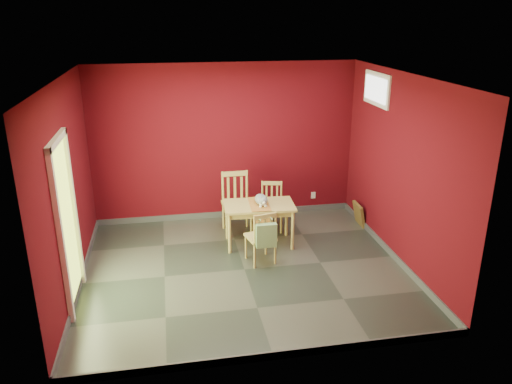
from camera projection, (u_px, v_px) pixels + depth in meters
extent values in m
plane|color=#2D342D|center=(244.00, 269.00, 7.12)|extent=(4.50, 4.50, 0.00)
plane|color=#4C070F|center=(225.00, 143.00, 8.51)|extent=(4.50, 0.00, 4.50)
plane|color=#4C070F|center=(276.00, 245.00, 4.81)|extent=(4.50, 0.00, 4.50)
plane|color=#4C070F|center=(67.00, 190.00, 6.27)|extent=(0.00, 4.00, 4.00)
plane|color=#4C070F|center=(401.00, 171.00, 7.04)|extent=(0.00, 4.00, 4.00)
plane|color=white|center=(243.00, 77.00, 6.20)|extent=(4.50, 4.50, 0.00)
cube|color=#3F4244|center=(227.00, 214.00, 8.94)|extent=(4.50, 0.02, 0.10)
cube|color=#3F4244|center=(274.00, 355.00, 5.26)|extent=(4.50, 0.02, 0.10)
cube|color=#3F4244|center=(81.00, 281.00, 6.72)|extent=(0.03, 4.00, 0.10)
cube|color=#3F4244|center=(391.00, 253.00, 7.48)|extent=(0.03, 4.00, 0.10)
cube|color=#B7D838|center=(66.00, 226.00, 6.02)|extent=(0.02, 0.85, 2.05)
cube|color=white|center=(61.00, 240.00, 5.58)|extent=(0.06, 0.08, 2.13)
cube|color=white|center=(74.00, 209.00, 6.44)|extent=(0.06, 0.08, 2.13)
cube|color=white|center=(56.00, 140.00, 5.66)|extent=(0.06, 1.01, 0.08)
cube|color=white|center=(377.00, 89.00, 7.62)|extent=(0.03, 0.90, 0.50)
cube|color=white|center=(375.00, 89.00, 7.62)|extent=(0.02, 0.76, 0.36)
cube|color=silver|center=(313.00, 195.00, 9.13)|extent=(0.08, 0.02, 0.12)
cube|color=tan|center=(259.00, 205.00, 7.68)|extent=(1.11, 0.69, 0.04)
cube|color=tan|center=(259.00, 209.00, 7.70)|extent=(0.99, 0.57, 0.09)
cylinder|color=tan|center=(230.00, 234.00, 7.50)|extent=(0.05, 0.05, 0.64)
cylinder|color=tan|center=(227.00, 220.00, 7.98)|extent=(0.05, 0.05, 0.64)
cylinder|color=tan|center=(293.00, 231.00, 7.61)|extent=(0.05, 0.05, 0.64)
cylinder|color=tan|center=(286.00, 217.00, 8.10)|extent=(0.05, 0.05, 0.64)
cube|color=#A66C2A|center=(259.00, 204.00, 7.68)|extent=(0.33, 0.62, 0.01)
cube|color=#A66C2A|center=(263.00, 221.00, 7.44)|extent=(0.30, 0.02, 0.30)
cube|color=tan|center=(237.00, 205.00, 8.16)|extent=(0.47, 0.47, 0.04)
cylinder|color=tan|center=(227.00, 225.00, 8.02)|extent=(0.04, 0.04, 0.46)
cylinder|color=tan|center=(223.00, 216.00, 8.39)|extent=(0.04, 0.04, 0.46)
cylinder|color=tan|center=(251.00, 223.00, 8.09)|extent=(0.04, 0.04, 0.46)
cylinder|color=tan|center=(247.00, 214.00, 8.46)|extent=(0.04, 0.04, 0.46)
cylinder|color=tan|center=(223.00, 186.00, 8.21)|extent=(0.04, 0.04, 0.50)
cylinder|color=tan|center=(247.00, 185.00, 8.28)|extent=(0.04, 0.04, 0.50)
cube|color=tan|center=(235.00, 174.00, 8.18)|extent=(0.43, 0.04, 0.08)
cube|color=tan|center=(228.00, 189.00, 8.24)|extent=(0.04, 0.02, 0.39)
cube|color=tan|center=(235.00, 188.00, 8.26)|extent=(0.04, 0.02, 0.39)
cube|color=tan|center=(242.00, 188.00, 8.28)|extent=(0.04, 0.02, 0.39)
cube|color=tan|center=(272.00, 208.00, 8.31)|extent=(0.45, 0.45, 0.04)
cylinder|color=tan|center=(262.00, 223.00, 8.23)|extent=(0.03, 0.03, 0.37)
cylinder|color=tan|center=(262.00, 215.00, 8.53)|extent=(0.03, 0.03, 0.37)
cylinder|color=tan|center=(281.00, 223.00, 8.22)|extent=(0.03, 0.03, 0.37)
cylinder|color=tan|center=(281.00, 215.00, 8.52)|extent=(0.03, 0.03, 0.37)
cylinder|color=tan|center=(262.00, 192.00, 8.39)|extent=(0.03, 0.03, 0.40)
cylinder|color=tan|center=(281.00, 193.00, 8.38)|extent=(0.03, 0.03, 0.40)
cube|color=tan|center=(272.00, 183.00, 8.33)|extent=(0.34, 0.10, 0.06)
cube|color=tan|center=(266.00, 194.00, 8.40)|extent=(0.03, 0.02, 0.31)
cube|color=tan|center=(272.00, 194.00, 8.40)|extent=(0.03, 0.02, 0.31)
cube|color=tan|center=(277.00, 194.00, 8.39)|extent=(0.03, 0.02, 0.31)
cube|color=tan|center=(260.00, 237.00, 7.23)|extent=(0.45, 0.45, 0.04)
cylinder|color=tan|center=(266.00, 243.00, 7.50)|extent=(0.03, 0.03, 0.37)
cylinder|color=tan|center=(275.00, 252.00, 7.22)|extent=(0.03, 0.03, 0.37)
cylinder|color=tan|center=(246.00, 247.00, 7.38)|extent=(0.03, 0.03, 0.37)
cylinder|color=tan|center=(255.00, 256.00, 7.10)|extent=(0.03, 0.03, 0.37)
cylinder|color=tan|center=(276.00, 225.00, 7.07)|extent=(0.03, 0.03, 0.41)
cylinder|color=tan|center=(255.00, 229.00, 6.95)|extent=(0.03, 0.03, 0.41)
cube|color=tan|center=(265.00, 216.00, 6.95)|extent=(0.34, 0.11, 0.06)
cube|color=tan|center=(271.00, 229.00, 7.06)|extent=(0.03, 0.02, 0.32)
cube|color=tan|center=(265.00, 230.00, 7.02)|extent=(0.03, 0.02, 0.32)
cube|color=tan|center=(259.00, 231.00, 6.99)|extent=(0.03, 0.02, 0.32)
cube|color=#6B925D|center=(266.00, 235.00, 6.97)|extent=(0.29, 0.09, 0.35)
cylinder|color=#6B925D|center=(260.00, 219.00, 6.93)|extent=(0.01, 0.15, 0.01)
cylinder|color=#6B925D|center=(271.00, 218.00, 6.96)|extent=(0.01, 0.15, 0.01)
cube|color=brown|center=(359.00, 214.00, 8.55)|extent=(0.13, 0.39, 0.39)
cube|color=black|center=(359.00, 214.00, 8.55)|extent=(0.09, 0.27, 0.27)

